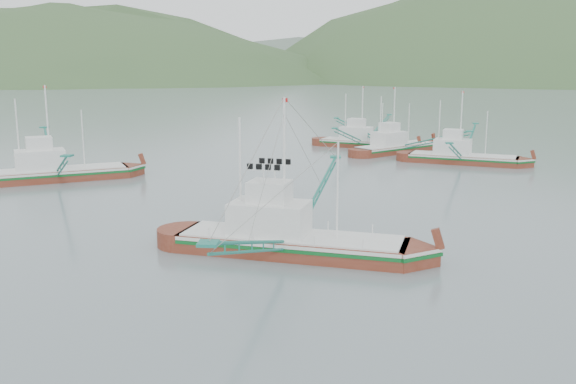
# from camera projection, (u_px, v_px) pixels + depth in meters

# --- Properties ---
(ground) EXTENTS (1200.00, 1200.00, 0.00)m
(ground) POSITION_uv_depth(u_px,v_px,m) (279.00, 259.00, 41.65)
(ground) COLOR slate
(ground) RESTS_ON ground
(main_boat) EXTENTS (15.71, 27.30, 11.16)m
(main_boat) POSITION_uv_depth(u_px,v_px,m) (289.00, 225.00, 42.29)
(main_boat) COLOR maroon
(main_boat) RESTS_ON ground
(bg_boat_right) EXTENTS (13.70, 23.40, 9.72)m
(bg_boat_right) POSITION_uv_depth(u_px,v_px,m) (462.00, 149.00, 80.00)
(bg_boat_right) COLOR maroon
(bg_boat_right) RESTS_ON ground
(bg_boat_far) EXTENTS (20.05, 20.39, 9.83)m
(bg_boat_far) POSITION_uv_depth(u_px,v_px,m) (395.00, 138.00, 89.40)
(bg_boat_far) COLOR maroon
(bg_boat_far) RESTS_ON ground
(bg_boat_left) EXTENTS (17.61, 25.00, 10.94)m
(bg_boat_left) POSITION_uv_depth(u_px,v_px,m) (54.00, 159.00, 68.45)
(bg_boat_left) COLOR maroon
(bg_boat_left) RESTS_ON ground
(bg_boat_extra) EXTENTS (13.65, 23.13, 9.72)m
(bg_boat_extra) POSITION_uv_depth(u_px,v_px,m) (364.00, 134.00, 94.96)
(bg_boat_extra) COLOR maroon
(bg_boat_extra) RESTS_ON ground
(headland_left) EXTENTS (448.00, 308.00, 210.00)m
(headland_left) POSITION_uv_depth(u_px,v_px,m) (59.00, 81.00, 409.12)
(headland_left) COLOR #39582D
(headland_left) RESTS_ON ground
(ridge_distant) EXTENTS (960.00, 400.00, 240.00)m
(ridge_distant) POSITION_uv_depth(u_px,v_px,m) (377.00, 75.00, 585.23)
(ridge_distant) COLOR slate
(ridge_distant) RESTS_ON ground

